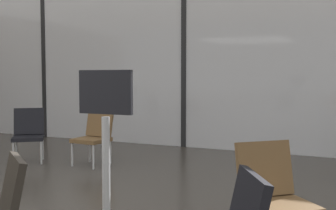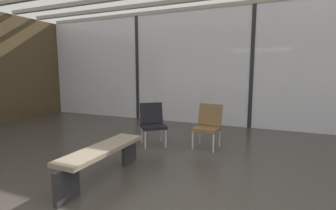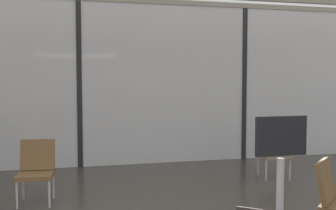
{
  "view_description": "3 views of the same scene",
  "coord_description": "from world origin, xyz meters",
  "px_view_note": "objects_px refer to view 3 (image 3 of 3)",
  "views": [
    {
      "loc": [
        3.15,
        -2.51,
        1.39
      ],
      "look_at": [
        -1.2,
        7.05,
        0.68
      ],
      "focal_mm": 44.89,
      "sensor_mm": 36.0,
      "label": 1
    },
    {
      "loc": [
        0.46,
        -1.69,
        1.52
      ],
      "look_at": [
        -1.55,
        3.09,
        0.81
      ],
      "focal_mm": 25.77,
      "sensor_mm": 36.0,
      "label": 2
    },
    {
      "loc": [
        -0.14,
        -2.75,
        1.73
      ],
      "look_at": [
        1.91,
        5.65,
        1.17
      ],
      "focal_mm": 42.03,
      "sensor_mm": 36.0,
      "label": 3
    }
  ],
  "objects_px": {
    "parked_airplane": "(94,69)",
    "info_sign": "(280,210)",
    "lounge_chair_1": "(36,167)",
    "lounge_chair_2": "(272,149)"
  },
  "relations": [
    {
      "from": "parked_airplane",
      "to": "info_sign",
      "type": "bearing_deg",
      "value": -83.94
    },
    {
      "from": "lounge_chair_1",
      "to": "info_sign",
      "type": "height_order",
      "value": "info_sign"
    },
    {
      "from": "lounge_chair_1",
      "to": "lounge_chair_2",
      "type": "relative_size",
      "value": 1.0
    },
    {
      "from": "parked_airplane",
      "to": "lounge_chair_2",
      "type": "bearing_deg",
      "value": -64.03
    },
    {
      "from": "info_sign",
      "to": "lounge_chair_2",
      "type": "bearing_deg",
      "value": 62.28
    },
    {
      "from": "parked_airplane",
      "to": "info_sign",
      "type": "xyz_separation_m",
      "value": [
        0.98,
        -9.25,
        -1.36
      ]
    },
    {
      "from": "lounge_chair_1",
      "to": "info_sign",
      "type": "bearing_deg",
      "value": -49.68
    },
    {
      "from": "lounge_chair_1",
      "to": "info_sign",
      "type": "relative_size",
      "value": 0.6
    },
    {
      "from": "lounge_chair_2",
      "to": "lounge_chair_1",
      "type": "bearing_deg",
      "value": -164.42
    },
    {
      "from": "parked_airplane",
      "to": "lounge_chair_1",
      "type": "bearing_deg",
      "value": -100.31
    }
  ]
}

